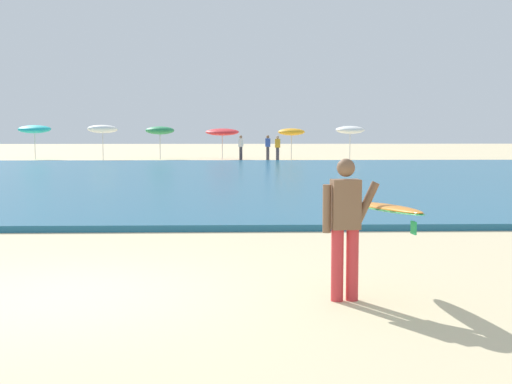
# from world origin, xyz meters

# --- Properties ---
(ground_plane) EXTENTS (160.00, 160.00, 0.00)m
(ground_plane) POSITION_xyz_m (0.00, 0.00, 0.00)
(ground_plane) COLOR beige
(sea) EXTENTS (120.00, 28.00, 0.14)m
(sea) POSITION_xyz_m (0.00, 19.33, 0.07)
(sea) COLOR #1E6084
(sea) RESTS_ON ground
(surfer_with_board) EXTENTS (1.07, 2.42, 1.73)m
(surfer_with_board) POSITION_xyz_m (3.68, -0.31, 1.03)
(surfer_with_board) COLOR red
(surfer_with_board) RESTS_ON ground
(beach_umbrella_0) EXTENTS (2.12, 2.14, 2.27)m
(beach_umbrella_0) POSITION_xyz_m (-11.02, 38.16, 1.96)
(beach_umbrella_0) COLOR beige
(beach_umbrella_0) RESTS_ON ground
(beach_umbrella_1) EXTENTS (1.89, 1.93, 2.31)m
(beach_umbrella_1) POSITION_xyz_m (-6.14, 35.81, 1.98)
(beach_umbrella_1) COLOR beige
(beach_umbrella_1) RESTS_ON ground
(beach_umbrella_2) EXTENTS (1.89, 1.90, 2.17)m
(beach_umbrella_2) POSITION_xyz_m (-2.79, 38.05, 1.88)
(beach_umbrella_2) COLOR beige
(beach_umbrella_2) RESTS_ON ground
(beach_umbrella_3) EXTENTS (2.20, 2.22, 2.07)m
(beach_umbrella_3) POSITION_xyz_m (1.32, 37.72, 1.78)
(beach_umbrella_3) COLOR beige
(beach_umbrella_3) RESTS_ON ground
(beach_umbrella_4) EXTENTS (1.73, 1.74, 2.03)m
(beach_umbrella_4) POSITION_xyz_m (5.82, 37.00, 1.79)
(beach_umbrella_4) COLOR beige
(beach_umbrella_4) RESTS_ON ground
(beach_umbrella_5) EXTENTS (1.88, 1.89, 2.20)m
(beach_umbrella_5) POSITION_xyz_m (9.70, 37.32, 1.92)
(beach_umbrella_5) COLOR beige
(beach_umbrella_5) RESTS_ON ground
(beachgoer_near_row_left) EXTENTS (0.32, 0.20, 1.58)m
(beachgoer_near_row_left) POSITION_xyz_m (4.78, 34.67, 0.84)
(beachgoer_near_row_left) COLOR #383842
(beachgoer_near_row_left) RESTS_ON ground
(beachgoer_near_row_mid) EXTENTS (0.32, 0.20, 1.58)m
(beachgoer_near_row_mid) POSITION_xyz_m (2.53, 36.61, 0.84)
(beachgoer_near_row_mid) COLOR #383842
(beachgoer_near_row_mid) RESTS_ON ground
(beachgoer_near_row_right) EXTENTS (0.32, 0.20, 1.58)m
(beachgoer_near_row_right) POSITION_xyz_m (4.27, 36.58, 0.84)
(beachgoer_near_row_right) COLOR #383842
(beachgoer_near_row_right) RESTS_ON ground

